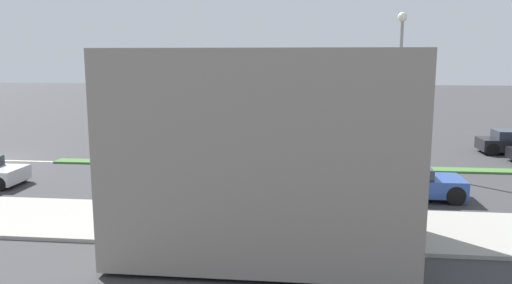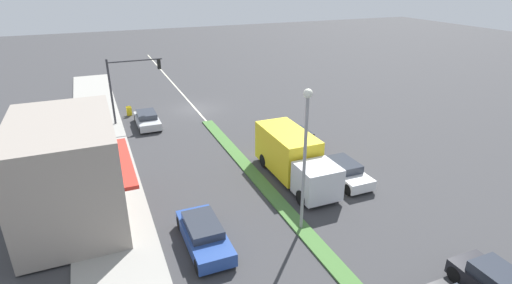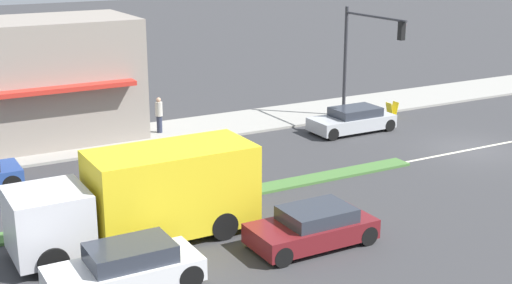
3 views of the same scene
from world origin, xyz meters
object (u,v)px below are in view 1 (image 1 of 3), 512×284
delivery_truck (291,132)px  van_white (321,139)px  sedan_maroon (221,138)px  coupe_blue (401,182)px  street_lamp (400,71)px  pedestrian (127,192)px

delivery_truck → van_white: size_ratio=1.83×
van_white → sedan_maroon: bearing=-90.0°
coupe_blue → delivery_truck: bearing=-147.7°
delivery_truck → sedan_maroon: (-2.80, -4.33, -0.88)m
sedan_maroon → delivery_truck: bearing=57.1°
van_white → delivery_truck: bearing=-30.3°
street_lamp → sedan_maroon: bearing=-117.8°
coupe_blue → sedan_maroon: size_ratio=1.17×
street_lamp → delivery_truck: street_lamp is taller
coupe_blue → sedan_maroon: coupe_blue is taller
pedestrian → coupe_blue: size_ratio=0.38×
delivery_truck → sedan_maroon: size_ratio=1.94×
van_white → coupe_blue: bearing=16.3°
delivery_truck → coupe_blue: 8.56m
street_lamp → pedestrian: 14.04m
delivery_truck → street_lamp: bearing=66.9°
sedan_maroon → van_white: van_white is taller
coupe_blue → van_white: bearing=-163.7°
delivery_truck → van_white: 3.35m
coupe_blue → van_white: size_ratio=1.10×
pedestrian → coupe_blue: pedestrian is taller
pedestrian → van_white: 15.48m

